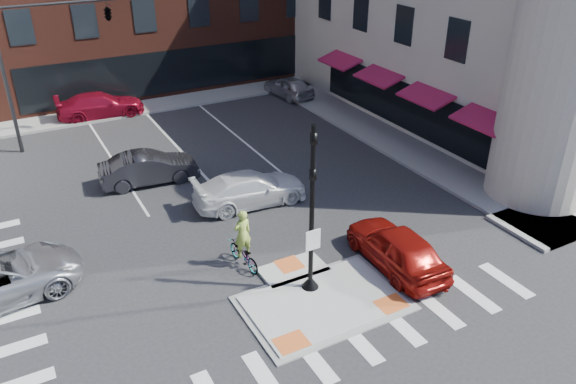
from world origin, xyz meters
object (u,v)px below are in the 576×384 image
cyclist (243,248)px  white_pickup (250,189)px  bg_car_silver (288,87)px  red_sedan (397,247)px  bg_car_dark (149,168)px  bg_car_red (100,105)px

cyclist → white_pickup: bearing=-125.4°
white_pickup → bg_car_silver: (8.68, 12.39, -0.03)m
red_sedan → bg_car_dark: size_ratio=1.02×
bg_car_dark → cyclist: cyclist is taller
red_sedan → bg_car_silver: bearing=-104.3°
bg_car_dark → cyclist: 8.44m
white_pickup → bg_car_silver: bearing=-31.3°
bg_car_red → cyclist: size_ratio=2.23×
white_pickup → cyclist: 4.77m
red_sedan → bg_car_silver: size_ratio=1.12×
red_sedan → white_pickup: 7.37m
bg_car_silver → cyclist: size_ratio=1.79×
white_pickup → bg_car_red: bearing=16.8°
red_sedan → cyclist: 5.60m
bg_car_dark → bg_car_silver: bearing=-50.0°
white_pickup → bg_car_dark: size_ratio=1.11×
red_sedan → bg_car_red: red_sedan is taller
red_sedan → bg_car_red: size_ratio=0.90×
bg_car_silver → bg_car_red: 12.23m
bg_car_red → bg_car_silver: bearing=-96.9°
red_sedan → bg_car_silver: red_sedan is taller
white_pickup → cyclist: cyclist is taller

